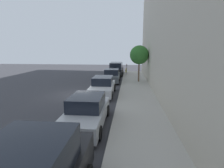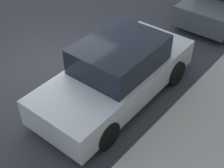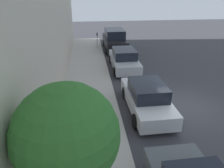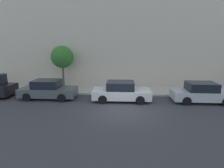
% 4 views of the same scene
% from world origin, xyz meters
% --- Properties ---
extents(ground_plane, '(60.00, 60.00, 0.00)m').
position_xyz_m(ground_plane, '(0.00, 0.00, 0.00)').
color(ground_plane, '#38383D').
extents(sidewalk, '(2.97, 32.00, 0.15)m').
position_xyz_m(sidewalk, '(4.98, 0.00, 0.07)').
color(sidewalk, '#B2ADA3').
rests_on(sidewalk, ground_plane).
extents(building_facade, '(2.00, 32.00, 16.32)m').
position_xyz_m(building_facade, '(7.47, 0.00, 8.16)').
color(building_facade, beige).
rests_on(building_facade, ground_plane).
extents(parked_sedan_second, '(1.92, 4.51, 1.54)m').
position_xyz_m(parked_sedan_second, '(2.24, -6.07, 0.72)').
color(parked_sedan_second, '#B7BABF').
rests_on(parked_sedan_second, ground_plane).
extents(parked_sedan_third, '(1.92, 4.54, 1.54)m').
position_xyz_m(parked_sedan_third, '(2.12, 0.10, 0.72)').
color(parked_sedan_third, silver).
rests_on(parked_sedan_third, ground_plane).
extents(parked_sedan_fourth, '(1.92, 4.53, 1.54)m').
position_xyz_m(parked_sedan_fourth, '(2.29, 6.10, 0.72)').
color(parked_sedan_fourth, '#4C5156').
rests_on(parked_sedan_fourth, ground_plane).
extents(street_tree, '(2.12, 2.12, 4.11)m').
position_xyz_m(street_tree, '(5.43, 5.90, 3.18)').
color(street_tree, brown).
rests_on(street_tree, sidewalk).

